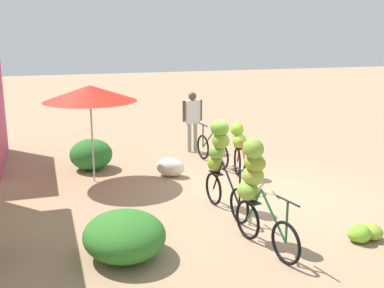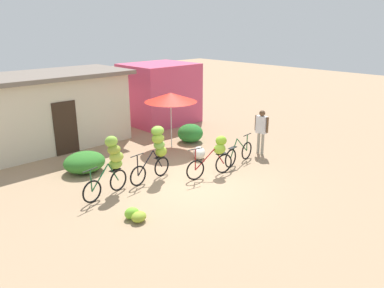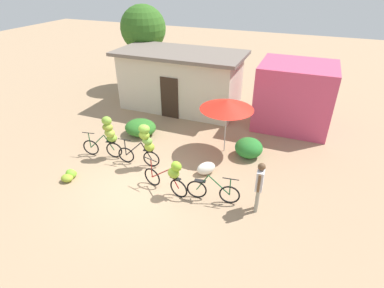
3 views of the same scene
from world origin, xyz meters
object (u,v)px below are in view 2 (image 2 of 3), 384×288
Objects in this scene: bicycle_leftmost at (112,161)px; banana_pile_on_ground at (135,215)px; produce_sack at (199,153)px; person_vendor at (261,127)px; bicycle_center_loaded at (216,153)px; building_low at (49,110)px; bicycle_near_pile at (157,147)px; market_umbrella at (171,97)px; shop_pink at (160,93)px; bicycle_by_shop at (239,154)px.

banana_pile_on_ground is (-0.50, -1.72, -0.86)m from bicycle_leftmost.
person_vendor is at bearing -30.67° from produce_sack.
person_vendor is (2.72, 0.25, 0.29)m from bicycle_center_loaded.
building_low is 5.63m from bicycle_near_pile.
market_umbrella is at bearing 75.34° from bicycle_center_loaded.
shop_pink reaches higher than bicycle_near_pile.
produce_sack is at bearing 117.66° from bicycle_by_shop.
bicycle_leftmost is 3.34m from bicycle_center_loaded.
market_umbrella reaches higher than bicycle_by_shop.
shop_pink is 1.85× the size of bicycle_center_loaded.
market_umbrella reaches higher than bicycle_near_pile.
bicycle_by_shop is (3.90, -6.44, -1.11)m from building_low.
bicycle_center_loaded is (2.54, -6.61, -0.73)m from building_low.
bicycle_near_pile is 2.59× the size of banana_pile_on_ground.
banana_pile_on_ground is (-2.09, -1.69, -0.89)m from bicycle_near_pile.
bicycle_leftmost is at bearing 178.81° from bicycle_near_pile.
bicycle_near_pile reaches higher than bicycle_by_shop.
produce_sack is (-2.34, -5.16, -1.21)m from shop_pink.
banana_pile_on_ground is at bearing -139.66° from market_umbrella.
bicycle_leftmost is (-0.59, -5.49, -0.48)m from building_low.
bicycle_by_shop is at bearing -17.70° from bicycle_near_pile.
shop_pink reaches higher than bicycle_center_loaded.
bicycle_leftmost is 0.99× the size of bicycle_center_loaded.
produce_sack is at bearing 9.41° from bicycle_near_pile.
shop_pink is at bearing 87.32° from person_vendor.
shop_pink is at bearing 65.50° from bicycle_center_loaded.
bicycle_leftmost is at bearing 167.95° from bicycle_by_shop.
bicycle_leftmost is 3.91m from produce_sack.
produce_sack is (3.22, -5.15, -1.25)m from building_low.
bicycle_near_pile is at bearing 38.97° from banana_pile_on_ground.
bicycle_center_loaded is at bearing -19.73° from bicycle_leftmost.
shop_pink is 1.89× the size of bicycle_by_shop.
bicycle_by_shop is at bearing 8.70° from banana_pile_on_ground.
market_umbrella is at bearing -122.51° from shop_pink.
banana_pile_on_ground is 0.39× the size of person_vendor.
produce_sack is at bearing -95.21° from market_umbrella.
market_umbrella reaches higher than produce_sack.
shop_pink is at bearing 75.58° from bicycle_by_shop.
banana_pile_on_ground is at bearing -170.67° from bicycle_center_loaded.
bicycle_near_pile is at bearing -129.53° from shop_pink.
bicycle_center_loaded is at bearing -114.91° from produce_sack.
market_umbrella is 1.29× the size of person_vendor.
shop_pink is 4.57× the size of produce_sack.
building_low is at bearing 134.77° from market_umbrella.
market_umbrella is 1.29× the size of bicycle_by_shop.
bicycle_center_loaded is (-0.84, -3.20, -1.26)m from market_umbrella.
shop_pink is (5.56, 0.01, -0.04)m from building_low.
building_low reaches higher than bicycle_by_shop.
bicycle_by_shop is 2.55× the size of banana_pile_on_ground.
market_umbrella is 3.49m from bicycle_by_shop.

